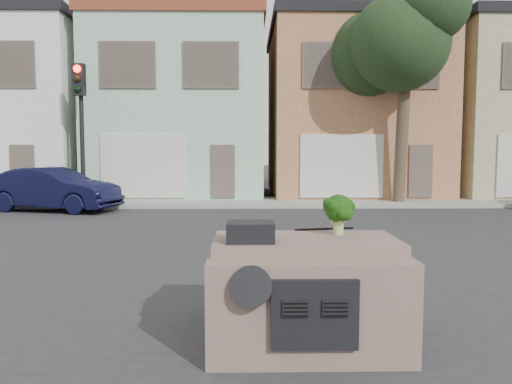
{
  "coord_description": "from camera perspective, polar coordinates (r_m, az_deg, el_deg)",
  "views": [
    {
      "loc": [
        -0.61,
        -8.33,
        2.04
      ],
      "look_at": [
        -0.46,
        0.5,
        1.3
      ],
      "focal_mm": 35.0,
      "sensor_mm": 36.0,
      "label": 1
    }
  ],
  "objects": [
    {
      "name": "sidewalk",
      "position": [
        18.94,
        0.88,
        -1.17
      ],
      "size": [
        40.0,
        3.0,
        0.15
      ],
      "primitive_type": "cube",
      "color": "gray",
      "rests_on": "ground"
    },
    {
      "name": "wiper_arm",
      "position": [
        5.85,
        7.8,
        -4.19
      ],
      "size": [
        0.69,
        0.15,
        0.02
      ],
      "primitive_type": "cube",
      "rotation": [
        0.0,
        0.0,
        0.17
      ],
      "color": "black",
      "rests_on": "car_dashboard"
    },
    {
      "name": "instrument_hump",
      "position": [
        5.05,
        -0.63,
        -4.56
      ],
      "size": [
        0.48,
        0.38,
        0.2
      ],
      "primitive_type": "cube",
      "color": "black",
      "rests_on": "car_dashboard"
    },
    {
      "name": "tree_near",
      "position": [
        19.11,
        16.44,
        11.24
      ],
      "size": [
        4.4,
        4.0,
        8.5
      ],
      "primitive_type": "cube",
      "color": "#1F3419",
      "rests_on": "ground"
    },
    {
      "name": "townhouse_white",
      "position": [
        25.14,
        -25.66,
        8.28
      ],
      "size": [
        7.2,
        8.2,
        7.55
      ],
      "primitive_type": "cube",
      "color": "white",
      "rests_on": "ground"
    },
    {
      "name": "navy_sedan",
      "position": [
        18.12,
        -22.07,
        -2.03
      ],
      "size": [
        4.7,
        2.67,
        1.47
      ],
      "primitive_type": "imported",
      "rotation": [
        0.0,
        0.0,
        1.3
      ],
      "color": "#101233",
      "rests_on": "ground"
    },
    {
      "name": "broccoli",
      "position": [
        5.53,
        9.41,
        -2.49
      ],
      "size": [
        0.48,
        0.48,
        0.45
      ],
      "primitive_type": "cube",
      "rotation": [
        0.0,
        0.0,
        2.78
      ],
      "color": "#13350A",
      "rests_on": "car_dashboard"
    },
    {
      "name": "townhouse_beige",
      "position": [
        25.9,
        27.2,
        8.1
      ],
      "size": [
        7.2,
        8.2,
        7.55
      ],
      "primitive_type": "cube",
      "color": "tan",
      "rests_on": "ground"
    },
    {
      "name": "townhouse_mint",
      "position": [
        23.08,
        -8.26,
        9.05
      ],
      "size": [
        7.2,
        8.2,
        7.55
      ],
      "primitive_type": "cube",
      "color": "#A4CDAE",
      "rests_on": "ground"
    },
    {
      "name": "townhouse_tan",
      "position": [
        23.36,
        10.55,
        8.97
      ],
      "size": [
        7.2,
        8.2,
        7.55
      ],
      "primitive_type": "cube",
      "color": "#B1774E",
      "rests_on": "ground"
    },
    {
      "name": "ground_plane",
      "position": [
        8.6,
        3.16,
        -8.94
      ],
      "size": [
        120.0,
        120.0,
        0.0
      ],
      "primitive_type": "plane",
      "color": "#303033",
      "rests_on": "ground"
    },
    {
      "name": "car_dashboard",
      "position": [
        5.56,
        5.44,
        -10.65
      ],
      "size": [
        2.0,
        1.8,
        1.12
      ],
      "primitive_type": "cube",
      "color": "#7D6258",
      "rests_on": "ground"
    },
    {
      "name": "traffic_signal",
      "position": [
        18.79,
        -19.36,
        6.07
      ],
      "size": [
        0.4,
        0.4,
        5.1
      ],
      "primitive_type": "cube",
      "color": "black",
      "rests_on": "ground"
    }
  ]
}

